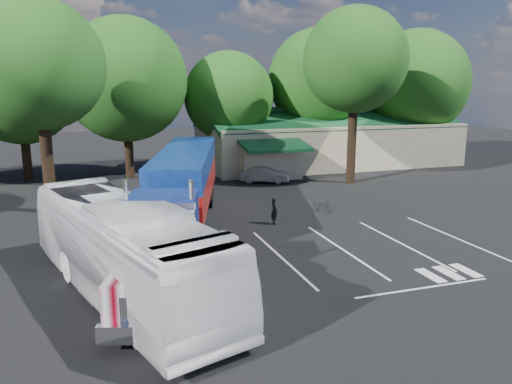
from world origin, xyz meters
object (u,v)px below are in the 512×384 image
object	(u,v)px
tour_bus	(125,249)
silver_sedan	(265,175)
woman	(274,211)
semi_truck	(181,190)
bicycle	(323,205)

from	to	relation	value
tour_bus	silver_sedan	world-z (taller)	tour_bus
woman	semi_truck	bearing A→B (deg)	96.95
silver_sedan	bicycle	bearing A→B (deg)	-153.64
bicycle	tour_bus	distance (m)	15.47
semi_truck	tour_bus	world-z (taller)	semi_truck
bicycle	woman	bearing A→B (deg)	-173.52
bicycle	silver_sedan	bearing A→B (deg)	74.89
tour_bus	bicycle	bearing A→B (deg)	17.84
woman	silver_sedan	xyz separation A→B (m)	(3.40, 11.42, -0.12)
woman	silver_sedan	distance (m)	11.91
woman	bicycle	size ratio (longest dim) A/B	0.96
bicycle	tour_bus	size ratio (longest dim) A/B	0.12
semi_truck	woman	bearing A→B (deg)	24.18
woman	bicycle	distance (m)	4.30
semi_truck	bicycle	size ratio (longest dim) A/B	13.11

